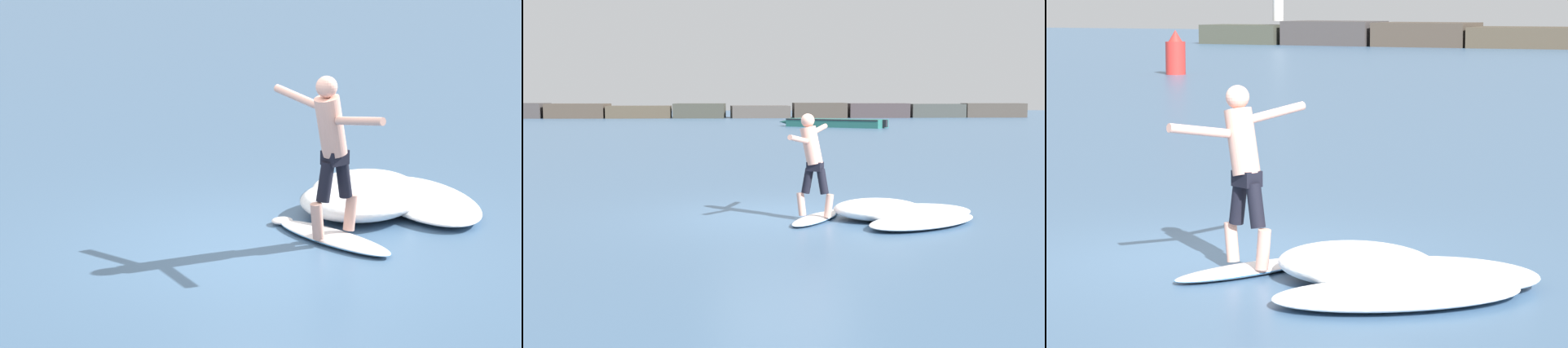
% 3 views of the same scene
% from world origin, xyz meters
% --- Properties ---
extents(ground_plane, '(200.00, 200.00, 0.00)m').
position_xyz_m(ground_plane, '(0.00, 0.00, 0.00)').
color(ground_plane, '#426386').
extents(rock_jetty_breakwater, '(61.31, 4.84, 5.65)m').
position_xyz_m(rock_jetty_breakwater, '(-2.37, 62.00, 0.72)').
color(rock_jetty_breakwater, '#3F4135').
rests_on(rock_jetty_breakwater, ground).
extents(surfboard, '(1.25, 1.83, 0.22)m').
position_xyz_m(surfboard, '(0.50, -0.43, 0.04)').
color(surfboard, white).
rests_on(surfboard, ground).
extents(surfer, '(0.88, 1.54, 1.81)m').
position_xyz_m(surfer, '(0.43, -0.43, 1.15)').
color(surfer, '#D99E8B').
rests_on(surfer, surfboard).
extents(fishing_boat_near_jetty, '(7.67, 5.68, 0.59)m').
position_xyz_m(fishing_boat_near_jetty, '(6.05, 38.79, 0.32)').
color(fishing_boat_near_jetty, '#24625A').
rests_on(fishing_boat_near_jetty, ground).
extents(wave_foam_at_tail, '(2.02, 1.55, 0.22)m').
position_xyz_m(wave_foam_at_tail, '(2.45, -0.19, 0.11)').
color(wave_foam_at_tail, white).
rests_on(wave_foam_at_tail, ground).
extents(wave_foam_at_nose, '(1.80, 1.61, 0.37)m').
position_xyz_m(wave_foam_at_nose, '(1.63, -0.39, 0.19)').
color(wave_foam_at_nose, white).
rests_on(wave_foam_at_nose, ground).
extents(wave_foam_beside, '(2.57, 2.31, 0.17)m').
position_xyz_m(wave_foam_beside, '(2.27, -1.03, 0.08)').
color(wave_foam_beside, white).
rests_on(wave_foam_beside, ground).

